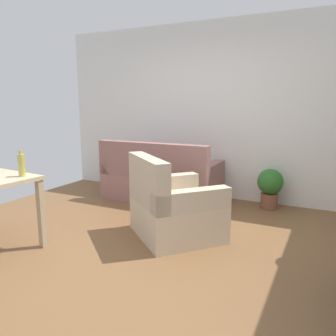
% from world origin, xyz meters
% --- Properties ---
extents(ground_plane, '(5.20, 4.40, 0.02)m').
position_xyz_m(ground_plane, '(0.00, 0.00, -0.01)').
color(ground_plane, brown).
extents(wall_rear, '(5.20, 0.10, 2.70)m').
position_xyz_m(wall_rear, '(0.00, 2.20, 1.35)').
color(wall_rear, white).
rests_on(wall_rear, ground_plane).
extents(couch, '(1.75, 0.84, 0.92)m').
position_xyz_m(couch, '(-0.57, 1.59, 0.31)').
color(couch, '#996B66').
rests_on(couch, ground_plane).
extents(potted_plant, '(0.36, 0.36, 0.57)m').
position_xyz_m(potted_plant, '(1.02, 1.90, 0.33)').
color(potted_plant, brown).
rests_on(potted_plant, ground_plane).
extents(armchair, '(1.23, 1.22, 0.92)m').
position_xyz_m(armchair, '(0.22, 0.37, 0.32)').
color(armchair, beige).
rests_on(armchair, ground_plane).
extents(bottle_squat, '(0.07, 0.07, 0.26)m').
position_xyz_m(bottle_squat, '(-0.98, -0.58, 0.88)').
color(bottle_squat, '#BCB24C').
rests_on(bottle_squat, desk).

